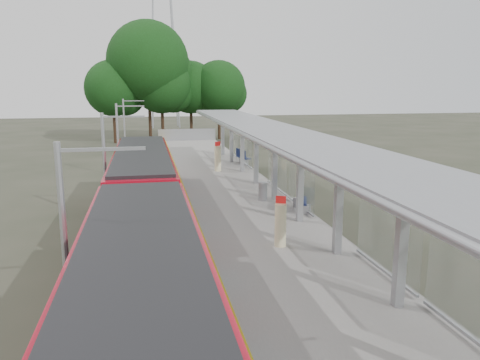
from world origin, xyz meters
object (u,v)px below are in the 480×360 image
object	(u,v)px
bench_far	(242,156)
info_pillar_near	(280,225)
info_pillar_far	(218,158)
train	(143,225)
litter_bin	(263,191)
bench_mid	(300,199)

from	to	relation	value
bench_far	info_pillar_near	world-z (taller)	info_pillar_near
bench_far	info_pillar_far	world-z (taller)	info_pillar_far
train	litter_bin	bearing A→B (deg)	48.62
bench_far	bench_mid	bearing A→B (deg)	-101.96
bench_mid	info_pillar_far	distance (m)	11.09
bench_far	info_pillar_far	distance (m)	3.29
train	info_pillar_near	size ratio (longest dim) A/B	14.93
bench_far	info_pillar_far	size ratio (longest dim) A/B	0.84
bench_far	info_pillar_near	size ratio (longest dim) A/B	0.91
bench_mid	info_pillar_far	xyz separation A→B (m)	(-2.12, 10.88, 0.30)
litter_bin	train	bearing A→B (deg)	-131.38
train	bench_far	bearing A→B (deg)	68.09
train	info_pillar_near	world-z (taller)	train
bench_mid	bench_far	distance (m)	13.31
bench_mid	litter_bin	size ratio (longest dim) A/B	1.78
info_pillar_far	litter_bin	bearing A→B (deg)	-105.37
train	info_pillar_far	world-z (taller)	train
info_pillar_near	info_pillar_far	size ratio (longest dim) A/B	0.93
info_pillar_near	litter_bin	distance (m)	6.87
train	litter_bin	world-z (taller)	train
train	bench_far	world-z (taller)	train
info_pillar_near	bench_mid	bearing A→B (deg)	87.06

